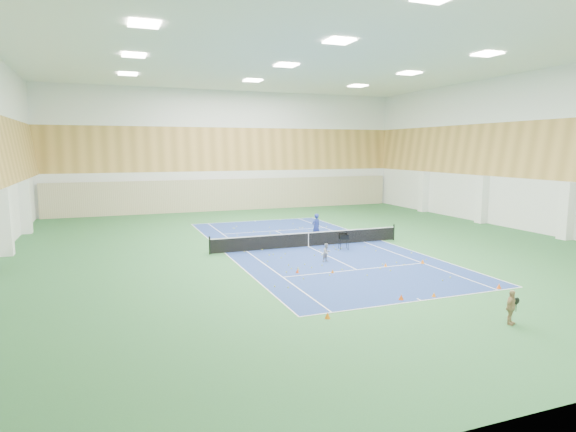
{
  "coord_description": "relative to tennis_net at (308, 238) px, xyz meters",
  "views": [
    {
      "loc": [
        -12.02,
        -27.91,
        6.26
      ],
      "look_at": [
        -1.24,
        0.45,
        2.0
      ],
      "focal_mm": 30.0,
      "sensor_mm": 36.0,
      "label": 1
    }
  ],
  "objects": [
    {
      "name": "cone_base_a",
      "position": [
        -4.54,
        -12.39,
        -0.43
      ],
      "size": [
        0.21,
        0.21,
        0.24
      ],
      "primitive_type": "cone",
      "color": "#D8640B",
      "rests_on": "ground"
    },
    {
      "name": "cone_svc_a",
      "position": [
        -3.13,
        -5.87,
        -0.45
      ],
      "size": [
        0.18,
        0.18,
        0.2
      ],
      "primitive_type": "cone",
      "color": "#EA410C",
      "rests_on": "ground"
    },
    {
      "name": "child_court",
      "position": [
        -0.69,
        -4.18,
        -0.03
      ],
      "size": [
        0.61,
        0.54,
        1.05
      ],
      "primitive_type": "imported",
      "rotation": [
        0.0,
        0.0,
        0.33
      ],
      "color": "#94949C",
      "rests_on": "ground"
    },
    {
      "name": "ground",
      "position": [
        0.0,
        0.0,
        -0.55
      ],
      "size": [
        40.0,
        40.0,
        0.0
      ],
      "primitive_type": "plane",
      "color": "#2A6233",
      "rests_on": "ground"
    },
    {
      "name": "coach",
      "position": [
        1.47,
        2.09,
        0.36
      ],
      "size": [
        0.77,
        0.62,
        1.81
      ],
      "primitive_type": "imported",
      "rotation": [
        0.0,
        0.0,
        3.47
      ],
      "color": "navy",
      "rests_on": "ground"
    },
    {
      "name": "cone_svc_d",
      "position": [
        4.05,
        -6.46,
        -0.43
      ],
      "size": [
        0.22,
        0.22,
        0.24
      ],
      "primitive_type": "cone",
      "color": "orange",
      "rests_on": "ground"
    },
    {
      "name": "back_curtain",
      "position": [
        0.0,
        19.75,
        1.05
      ],
      "size": [
        35.4,
        0.16,
        3.2
      ],
      "primitive_type": "cube",
      "color": "#C6B793",
      "rests_on": "ground"
    },
    {
      "name": "ceiling_light_grid",
      "position": [
        0.0,
        0.0,
        11.37
      ],
      "size": [
        21.4,
        25.4,
        0.06
      ],
      "primitive_type": null,
      "color": "white",
      "rests_on": "room_shell"
    },
    {
      "name": "cone_svc_b",
      "position": [
        -1.46,
        -6.52,
        -0.45
      ],
      "size": [
        0.17,
        0.17,
        0.19
      ],
      "primitive_type": "cone",
      "color": "#D7640B",
      "rests_on": "ground"
    },
    {
      "name": "ball_cart",
      "position": [
        1.73,
        -1.54,
        -0.05
      ],
      "size": [
        0.71,
        0.71,
        1.0
      ],
      "primitive_type": null,
      "rotation": [
        0.0,
        0.0,
        -0.26
      ],
      "color": "black",
      "rests_on": "ground"
    },
    {
      "name": "tennis_net",
      "position": [
        0.0,
        0.0,
        0.0
      ],
      "size": [
        12.8,
        0.1,
        1.1
      ],
      "primitive_type": null,
      "color": "black",
      "rests_on": "ground"
    },
    {
      "name": "cone_base_c",
      "position": [
        0.83,
        -11.63,
        -0.45
      ],
      "size": [
        0.18,
        0.18,
        0.2
      ],
      "primitive_type": "cone",
      "color": "orange",
      "rests_on": "ground"
    },
    {
      "name": "room_shell",
      "position": [
        0.0,
        0.0,
        5.45
      ],
      "size": [
        36.0,
        40.0,
        12.0
      ],
      "primitive_type": null,
      "color": "white",
      "rests_on": "ground"
    },
    {
      "name": "child_apron",
      "position": [
        1.33,
        -15.27,
        0.08
      ],
      "size": [
        0.81,
        0.57,
        1.27
      ],
      "primitive_type": "imported",
      "rotation": [
        0.0,
        0.0,
        0.4
      ],
      "color": "tan",
      "rests_on": "ground"
    },
    {
      "name": "cone_svc_c",
      "position": [
        1.78,
        -6.32,
        -0.45
      ],
      "size": [
        0.18,
        0.18,
        0.2
      ],
      "primitive_type": "cone",
      "color": "orange",
      "rests_on": "ground"
    },
    {
      "name": "cone_base_b",
      "position": [
        -0.72,
        -11.48,
        -0.43
      ],
      "size": [
        0.22,
        0.22,
        0.24
      ],
      "primitive_type": "cone",
      "color": "#D6470B",
      "rests_on": "ground"
    },
    {
      "name": "tennis_balls_scatter",
      "position": [
        0.0,
        0.0,
        -0.5
      ],
      "size": [
        10.57,
        22.77,
        0.07
      ],
      "primitive_type": null,
      "color": "#B7CA22",
      "rests_on": "ground"
    },
    {
      "name": "wood_cladding",
      "position": [
        0.0,
        0.0,
        7.45
      ],
      "size": [
        36.0,
        40.0,
        8.0
      ],
      "primitive_type": null,
      "color": "tan",
      "rests_on": "room_shell"
    },
    {
      "name": "court_surface",
      "position": [
        0.0,
        0.0,
        -0.55
      ],
      "size": [
        10.97,
        23.77,
        0.01
      ],
      "primitive_type": "cube",
      "color": "navy",
      "rests_on": "ground"
    },
    {
      "name": "cone_base_d",
      "position": [
        4.34,
        -11.66,
        -0.43
      ],
      "size": [
        0.22,
        0.22,
        0.24
      ],
      "primitive_type": "cone",
      "color": "#E34F0B",
      "rests_on": "ground"
    }
  ]
}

